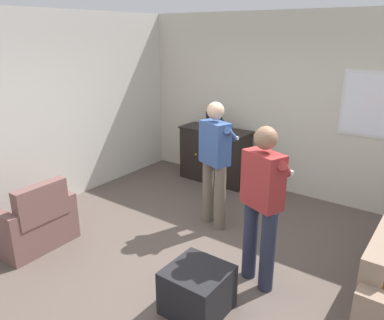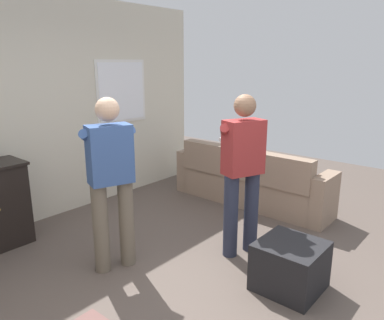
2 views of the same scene
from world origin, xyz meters
name	(u,v)px [view 1 (image 1 of 2)]	position (x,y,z in m)	size (l,w,h in m)	color
ground	(189,264)	(0.00, 0.00, 0.00)	(10.40, 10.40, 0.00)	brown
wall_back_with_window	(292,106)	(0.03, 2.66, 1.40)	(5.20, 0.15, 2.80)	beige
wall_side_left	(37,114)	(-2.66, 0.00, 1.40)	(0.12, 5.20, 2.80)	silver
armchair	(34,223)	(-1.77, -0.77, 0.29)	(0.67, 0.89, 0.85)	brown
sideboard_cabinet	(215,155)	(-1.14, 2.30, 0.47)	(1.24, 0.49, 0.94)	black
bottle_wine_green	(221,124)	(-1.01, 2.27, 1.04)	(0.08, 0.08, 0.28)	black
bottle_liquor_amber	(208,119)	(-1.31, 2.32, 1.08)	(0.08, 0.08, 0.35)	black
bottle_spirits_clear	(218,123)	(-1.13, 2.34, 1.04)	(0.07, 0.07, 0.29)	#593314
ottoman	(197,290)	(0.49, -0.53, 0.22)	(0.55, 0.55, 0.44)	black
person_standing_left	(215,159)	(-0.29, 0.96, 0.94)	(0.53, 0.52, 1.68)	#6B6051
person_standing_right	(262,200)	(0.76, 0.18, 0.94)	(0.52, 0.52, 1.68)	#282D42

